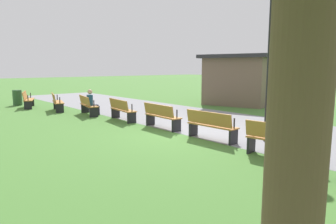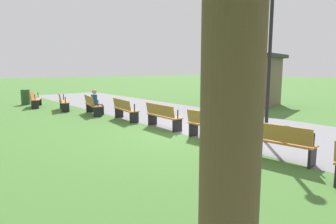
{
  "view_description": "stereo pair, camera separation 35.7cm",
  "coord_description": "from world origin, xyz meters",
  "views": [
    {
      "loc": [
        7.0,
        -6.87,
        2.18
      ],
      "look_at": [
        0.0,
        -0.78,
        0.8
      ],
      "focal_mm": 32.09,
      "sensor_mm": 36.0,
      "label": 1
    },
    {
      "loc": [
        7.22,
        -6.59,
        2.18
      ],
      "look_at": [
        0.0,
        -0.78,
        0.8
      ],
      "focal_mm": 32.09,
      "sensor_mm": 36.0,
      "label": 2
    }
  ],
  "objects": [
    {
      "name": "bench_5",
      "position": [
        1.17,
        -0.09,
        0.47
      ],
      "size": [
        1.67,
        0.54,
        0.89
      ],
      "rotation": [
        0.0,
        0.0,
        0.04
      ],
      "color": "#B27538",
      "rests_on": "ground"
    },
    {
      "name": "path_paving",
      "position": [
        0.0,
        2.42,
        0.0
      ],
      "size": [
        35.29,
        5.21,
        0.01
      ],
      "primitive_type": "cube",
      "color": "gray",
      "rests_on": "ground"
    },
    {
      "name": "lamp_post",
      "position": [
        2.32,
        1.03,
        3.05
      ],
      "size": [
        0.32,
        0.32,
        4.44
      ],
      "color": "black",
      "rests_on": "ground"
    },
    {
      "name": "bench_1",
      "position": [
        -8.06,
        -1.23,
        0.47
      ],
      "size": [
        1.71,
        0.92,
        0.89
      ],
      "rotation": [
        0.0,
        0.0,
        -0.29
      ],
      "color": "#B27538",
      "rests_on": "ground"
    },
    {
      "name": "kiosk",
      "position": [
        -3.67,
        7.93,
        1.48
      ],
      "size": [
        4.72,
        4.25,
        2.9
      ],
      "rotation": [
        0.0,
        0.0,
        0.28
      ],
      "color": "brown",
      "rests_on": "ground"
    },
    {
      "name": "ground_plane",
      "position": [
        0.0,
        0.0,
        0.0
      ],
      "size": [
        120.0,
        120.0,
        0.0
      ],
      "primitive_type": "plane",
      "color": "#477A33"
    },
    {
      "name": "bench_0",
      "position": [
        -10.27,
        -1.98,
        0.47
      ],
      "size": [
        1.71,
        1.04,
        0.89
      ],
      "rotation": [
        0.0,
        0.0,
        -0.37
      ],
      "color": "#B27538",
      "rests_on": "ground"
    },
    {
      "name": "bench_3",
      "position": [
        -3.49,
        -0.28,
        0.47
      ],
      "size": [
        1.69,
        0.67,
        0.89
      ],
      "rotation": [
        0.0,
        0.0,
        -0.12
      ],
      "color": "#B27538",
      "rests_on": "ground"
    },
    {
      "name": "person_seated",
      "position": [
        -5.53,
        -0.57,
        0.64
      ],
      "size": [
        0.4,
        0.57,
        1.2
      ],
      "rotation": [
        0.0,
        0.0,
        -0.21
      ],
      "color": "navy",
      "rests_on": "ground"
    },
    {
      "name": "bench_6",
      "position": [
        3.49,
        -0.28,
        0.47
      ],
      "size": [
        1.69,
        0.67,
        0.89
      ],
      "rotation": [
        0.0,
        0.0,
        0.12
      ],
      "color": "#B27538",
      "rests_on": "ground"
    },
    {
      "name": "trash_bin",
      "position": [
        -11.81,
        -2.1,
        0.44
      ],
      "size": [
        0.5,
        0.5,
        0.88
      ],
      "primitive_type": "cylinder",
      "color": "#2D512D",
      "rests_on": "ground"
    },
    {
      "name": "bench_4",
      "position": [
        -1.17,
        -0.09,
        0.47
      ],
      "size": [
        1.67,
        0.54,
        0.89
      ],
      "rotation": [
        0.0,
        0.0,
        -0.04
      ],
      "color": "#B27538",
      "rests_on": "ground"
    },
    {
      "name": "bench_2",
      "position": [
        -5.8,
        -0.66,
        0.47
      ],
      "size": [
        1.71,
        0.8,
        0.89
      ],
      "rotation": [
        0.0,
        0.0,
        -0.21
      ],
      "color": "#B27538",
      "rests_on": "ground"
    }
  ]
}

